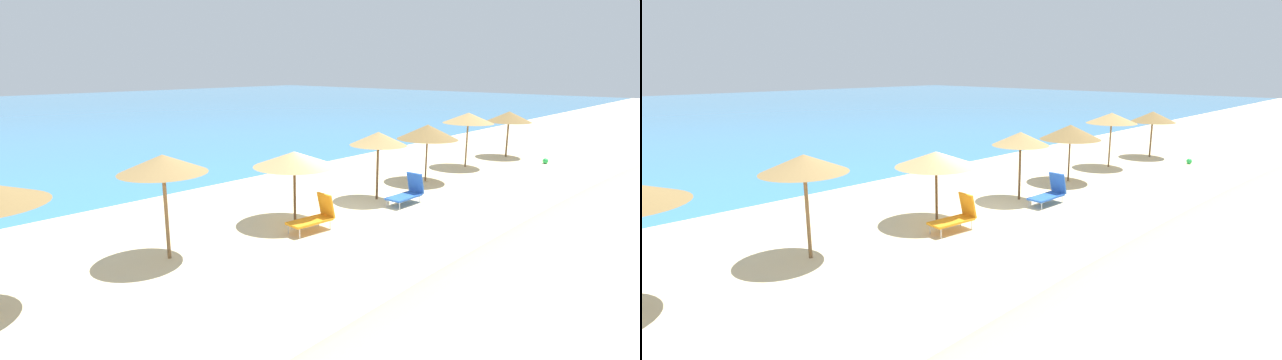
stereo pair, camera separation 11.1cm
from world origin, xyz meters
TOP-DOWN VIEW (x-y plane):
  - ground_plane at (0.00, 0.00)m, footprint 160.00×160.00m
  - beach_umbrella_2 at (-5.58, 1.46)m, footprint 2.30×2.30m
  - beach_umbrella_3 at (-1.07, 1.27)m, footprint 2.68×2.68m
  - beach_umbrella_4 at (3.04, 0.97)m, footprint 2.17×2.17m
  - beach_umbrella_5 at (7.02, 1.22)m, footprint 2.67×2.67m
  - beach_umbrella_6 at (11.21, 1.42)m, footprint 2.50×2.50m
  - beach_umbrella_7 at (15.47, 1.09)m, footprint 2.46×2.46m
  - lounge_chair_0 at (3.32, -0.24)m, footprint 1.65×0.70m
  - lounge_chair_1 at (-1.28, 0.16)m, footprint 1.57×0.81m
  - beach_ball at (14.84, -1.30)m, footprint 0.29×0.29m

SIDE VIEW (x-z plane):
  - ground_plane at x=0.00m, z-range 0.00..0.00m
  - beach_ball at x=14.84m, z-range 0.00..0.29m
  - lounge_chair_0 at x=3.32m, z-range -0.13..0.99m
  - lounge_chair_1 at x=-1.28m, z-range -0.10..1.03m
  - beach_umbrella_3 at x=-1.07m, z-range 0.93..3.28m
  - beach_umbrella_5 at x=7.02m, z-range 0.94..3.47m
  - beach_umbrella_7 at x=15.47m, z-range 0.98..3.53m
  - beach_umbrella_4 at x=3.04m, z-range 1.05..3.67m
  - beach_umbrella_6 at x=11.21m, z-range 1.11..3.86m
  - beach_umbrella_2 at x=-5.58m, z-range 1.16..3.98m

